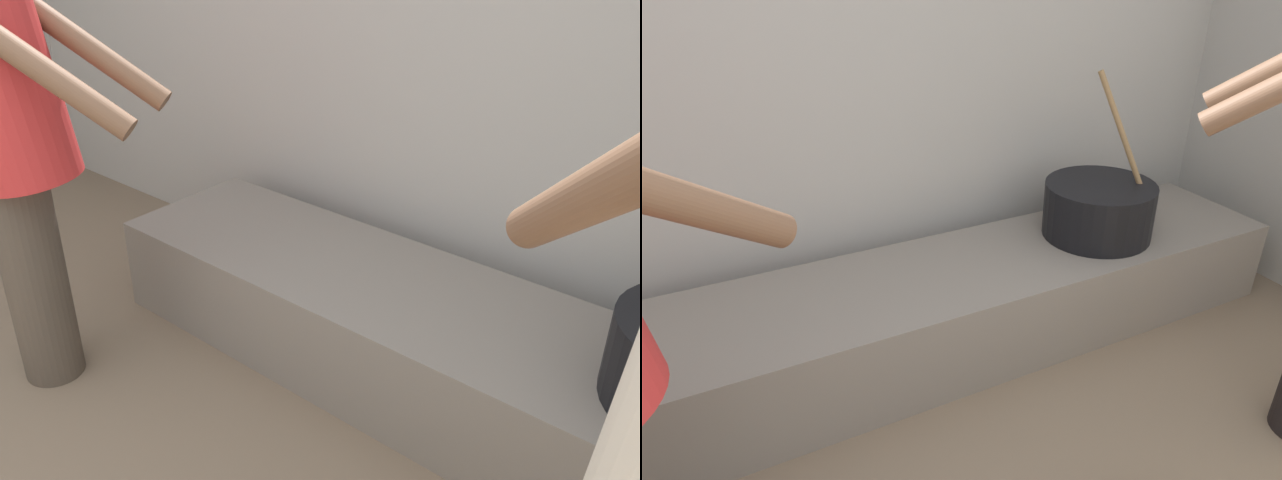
% 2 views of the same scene
% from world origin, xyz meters
% --- Properties ---
extents(block_enclosure_rear, '(4.95, 0.20, 2.04)m').
position_xyz_m(block_enclosure_rear, '(0.00, 2.34, 1.02)').
color(block_enclosure_rear, '#ADA8A0').
rests_on(block_enclosure_rear, ground_plane).
extents(hearth_ledge, '(2.73, 0.60, 0.36)m').
position_xyz_m(hearth_ledge, '(0.70, 1.82, 0.18)').
color(hearth_ledge, slate).
rests_on(hearth_ledge, ground_plane).
extents(cooking_pot_main, '(0.47, 0.47, 0.69)m').
position_xyz_m(cooking_pot_main, '(1.32, 1.82, 0.48)').
color(cooking_pot_main, black).
rests_on(cooking_pot_main, hearth_ledge).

